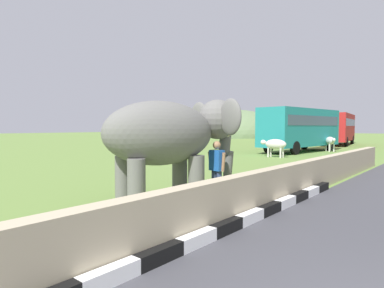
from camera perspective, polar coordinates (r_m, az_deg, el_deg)
The scene contains 9 objects.
striped_curb at distance 4.95m, azimuth -9.67°, elevation -20.06°, with size 16.20×0.20×0.24m.
barrier_parapet at distance 6.69m, azimuth 4.30°, elevation -10.46°, with size 28.00×0.36×1.00m, color tan.
elephant at distance 8.84m, azimuth -3.46°, elevation 1.66°, with size 4.08×3.01×2.85m.
person_handler at distance 9.33m, azimuth 4.31°, elevation -3.97°, with size 0.30×0.67×1.66m.
bus_teal at distance 28.41m, azimuth 18.33°, elevation 2.91°, with size 9.38×3.50×3.50m.
bus_red at distance 40.75m, azimuth 24.10°, elevation 2.78°, with size 10.01×3.93×3.50m.
cow_near at distance 22.71m, azimuth 14.22°, elevation -0.08°, with size 0.64×1.89×1.23m.
cow_mid at distance 29.59m, azimuth 22.87°, elevation 0.47°, with size 1.79×1.42×1.23m.
hill_east at distance 69.40m, azimuth 7.02°, elevation 1.29°, with size 28.24×22.59×11.27m.
Camera 1 is at (-3.30, 0.21, 2.06)m, focal length 30.70 mm.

